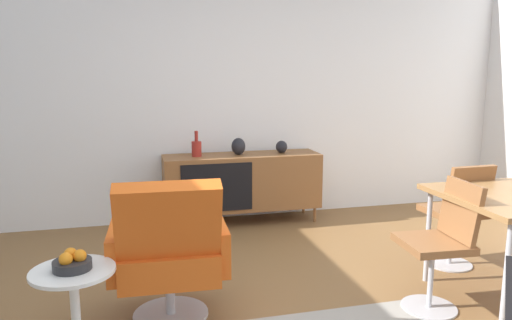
{
  "coord_description": "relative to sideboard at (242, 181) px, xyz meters",
  "views": [
    {
      "loc": [
        -0.98,
        -2.45,
        1.53
      ],
      "look_at": [
        -0.19,
        0.66,
        0.96
      ],
      "focal_mm": 33.89,
      "sensor_mm": 36.0,
      "label": 1
    }
  ],
  "objects": [
    {
      "name": "wall_back",
      "position": [
        -0.08,
        0.3,
        0.96
      ],
      "size": [
        6.8,
        0.12,
        2.8
      ],
      "primitive_type": "cube",
      "color": "white",
      "rests_on": "ground_plane"
    },
    {
      "name": "vase_ceramic_small",
      "position": [
        -0.46,
        0.0,
        0.37
      ],
      "size": [
        0.1,
        0.1,
        0.26
      ],
      "color": "maroon",
      "rests_on": "sideboard"
    },
    {
      "name": "dining_chair_near_window",
      "position": [
        0.85,
        -2.15,
        0.03
      ],
      "size": [
        0.45,
        0.43,
        0.86
      ],
      "color": "brown",
      "rests_on": "ground_plane"
    },
    {
      "name": "vase_cobalt",
      "position": [
        0.42,
        0.0,
        0.34
      ],
      "size": [
        0.12,
        0.12,
        0.13
      ],
      "color": "black",
      "rests_on": "sideboard"
    },
    {
      "name": "sideboard",
      "position": [
        0.0,
        0.0,
        0.0
      ],
      "size": [
        1.6,
        0.45,
        0.72
      ],
      "color": "brown",
      "rests_on": "ground_plane"
    },
    {
      "name": "lounge_chair_red",
      "position": [
        -0.88,
        -1.88,
        0.03
      ],
      "size": [
        0.74,
        0.68,
        0.95
      ],
      "color": "#D85919",
      "rests_on": "ground_plane"
    },
    {
      "name": "dining_chair_back_left",
      "position": [
        1.39,
        -1.58,
        0.03
      ],
      "size": [
        0.41,
        0.44,
        0.86
      ],
      "color": "brown",
      "rests_on": "ground_plane"
    },
    {
      "name": "vase_sculptural_dark",
      "position": [
        -0.03,
        0.0,
        0.37
      ],
      "size": [
        0.14,
        0.14,
        0.17
      ],
      "color": "black",
      "rests_on": "sideboard"
    },
    {
      "name": "fruit_bowl",
      "position": [
        -1.4,
        -2.19,
        0.12
      ],
      "size": [
        0.2,
        0.2,
        0.11
      ],
      "color": "#262628",
      "rests_on": "side_table_round"
    },
    {
      "name": "side_table_round",
      "position": [
        -1.4,
        -2.19,
        -0.12
      ],
      "size": [
        0.44,
        0.44,
        0.52
      ],
      "color": "white",
      "rests_on": "ground_plane"
    }
  ]
}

